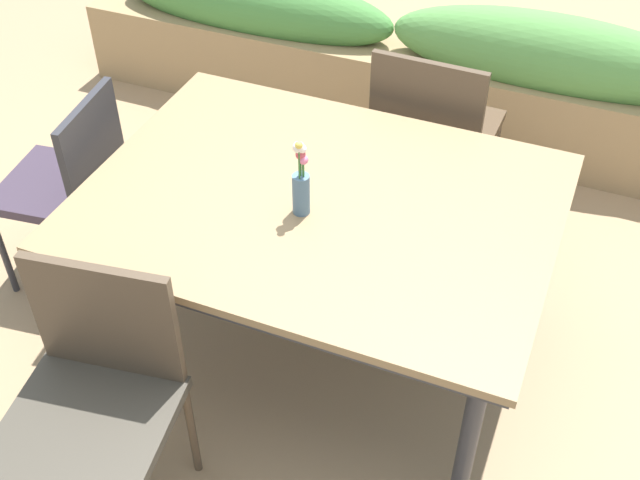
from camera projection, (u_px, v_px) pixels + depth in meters
ground_plane at (305, 339)px, 3.19m from camera, size 12.00×12.00×0.00m
dining_table at (320, 211)px, 2.73m from camera, size 1.58×1.18×0.73m
chair_near_left at (93, 394)px, 2.34m from camera, size 0.55×0.55×0.90m
chair_end_left at (71, 178)px, 3.15m from camera, size 0.48×0.48×0.86m
chair_far_side at (433, 128)px, 3.37m from camera, size 0.50×0.50×0.92m
flower_vase at (301, 184)px, 2.56m from camera, size 0.06×0.06×0.29m
planter_box at (395, 64)px, 4.13m from camera, size 3.47×0.38×0.76m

